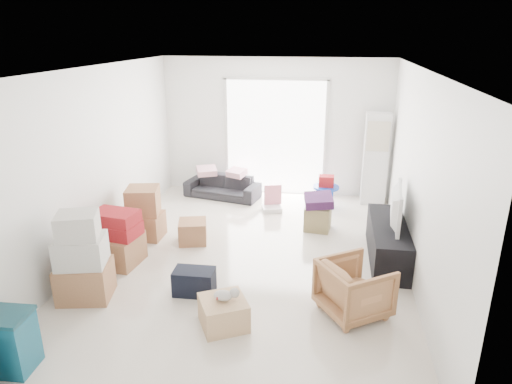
{
  "coord_description": "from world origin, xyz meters",
  "views": [
    {
      "loc": [
        1.12,
        -5.91,
        3.15
      ],
      "look_at": [
        0.08,
        0.2,
        0.96
      ],
      "focal_mm": 32.0,
      "sensor_mm": 36.0,
      "label": 1
    }
  ],
  "objects_px": {
    "television": "(390,220)",
    "storage_bins": "(5,341)",
    "armchair": "(355,286)",
    "ottoman": "(318,218)",
    "ac_tower": "(375,159)",
    "sofa": "(222,183)",
    "wood_crate": "(224,313)",
    "kids_table": "(326,185)",
    "tv_console": "(388,242)"
  },
  "relations": [
    {
      "from": "storage_bins",
      "to": "wood_crate",
      "type": "xyz_separation_m",
      "value": [
        1.93,
        1.03,
        -0.15
      ]
    },
    {
      "from": "ottoman",
      "to": "kids_table",
      "type": "bearing_deg",
      "value": 84.47
    },
    {
      "from": "storage_bins",
      "to": "ottoman",
      "type": "distance_m",
      "value": 4.84
    },
    {
      "from": "ac_tower",
      "to": "television",
      "type": "relative_size",
      "value": 1.79
    },
    {
      "from": "sofa",
      "to": "wood_crate",
      "type": "relative_size",
      "value": 3.01
    },
    {
      "from": "armchair",
      "to": "storage_bins",
      "type": "distance_m",
      "value": 3.7
    },
    {
      "from": "tv_console",
      "to": "ottoman",
      "type": "height_order",
      "value": "tv_console"
    },
    {
      "from": "television",
      "to": "ottoman",
      "type": "distance_m",
      "value": 1.44
    },
    {
      "from": "ottoman",
      "to": "wood_crate",
      "type": "bearing_deg",
      "value": -108.03
    },
    {
      "from": "sofa",
      "to": "armchair",
      "type": "height_order",
      "value": "armchair"
    },
    {
      "from": "ac_tower",
      "to": "storage_bins",
      "type": "height_order",
      "value": "ac_tower"
    },
    {
      "from": "storage_bins",
      "to": "kids_table",
      "type": "xyz_separation_m",
      "value": [
        2.96,
        4.95,
        0.13
      ]
    },
    {
      "from": "tv_console",
      "to": "wood_crate",
      "type": "bearing_deg",
      "value": -135.16
    },
    {
      "from": "wood_crate",
      "to": "sofa",
      "type": "bearing_deg",
      "value": 103.75
    },
    {
      "from": "armchair",
      "to": "sofa",
      "type": "bearing_deg",
      "value": -0.22
    },
    {
      "from": "television",
      "to": "tv_console",
      "type": "bearing_deg",
      "value": 0.0
    },
    {
      "from": "ac_tower",
      "to": "kids_table",
      "type": "xyz_separation_m",
      "value": [
        -0.89,
        -0.39,
        -0.43
      ]
    },
    {
      "from": "television",
      "to": "sofa",
      "type": "distance_m",
      "value": 3.72
    },
    {
      "from": "armchair",
      "to": "ottoman",
      "type": "xyz_separation_m",
      "value": [
        -0.51,
        2.38,
        -0.16
      ]
    },
    {
      "from": "ac_tower",
      "to": "sofa",
      "type": "bearing_deg",
      "value": -177.08
    },
    {
      "from": "television",
      "to": "storage_bins",
      "type": "distance_m",
      "value": 4.93
    },
    {
      "from": "tv_console",
      "to": "kids_table",
      "type": "height_order",
      "value": "kids_table"
    },
    {
      "from": "armchair",
      "to": "wood_crate",
      "type": "relative_size",
      "value": 1.47
    },
    {
      "from": "sofa",
      "to": "armchair",
      "type": "relative_size",
      "value": 2.05
    },
    {
      "from": "kids_table",
      "to": "wood_crate",
      "type": "distance_m",
      "value": 4.06
    },
    {
      "from": "storage_bins",
      "to": "ottoman",
      "type": "bearing_deg",
      "value": 53.76
    },
    {
      "from": "ac_tower",
      "to": "ottoman",
      "type": "relative_size",
      "value": 4.27
    },
    {
      "from": "ac_tower",
      "to": "armchair",
      "type": "relative_size",
      "value": 2.42
    },
    {
      "from": "sofa",
      "to": "ac_tower",
      "type": "bearing_deg",
      "value": 14.6
    },
    {
      "from": "television",
      "to": "armchair",
      "type": "height_order",
      "value": "armchair"
    },
    {
      "from": "ottoman",
      "to": "kids_table",
      "type": "xyz_separation_m",
      "value": [
        0.1,
        1.05,
        0.24
      ]
    },
    {
      "from": "storage_bins",
      "to": "kids_table",
      "type": "distance_m",
      "value": 5.77
    },
    {
      "from": "ottoman",
      "to": "tv_console",
      "type": "bearing_deg",
      "value": -41.05
    },
    {
      "from": "ac_tower",
      "to": "ottoman",
      "type": "bearing_deg",
      "value": -124.58
    },
    {
      "from": "wood_crate",
      "to": "kids_table",
      "type": "bearing_deg",
      "value": 75.19
    },
    {
      "from": "ottoman",
      "to": "kids_table",
      "type": "relative_size",
      "value": 0.66
    },
    {
      "from": "ac_tower",
      "to": "tv_console",
      "type": "bearing_deg",
      "value": -88.78
    },
    {
      "from": "ac_tower",
      "to": "television",
      "type": "distance_m",
      "value": 2.36
    },
    {
      "from": "kids_table",
      "to": "storage_bins",
      "type": "bearing_deg",
      "value": -120.91
    },
    {
      "from": "television",
      "to": "armchair",
      "type": "xyz_separation_m",
      "value": [
        -0.53,
        -1.47,
        -0.25
      ]
    },
    {
      "from": "ac_tower",
      "to": "storage_bins",
      "type": "distance_m",
      "value": 6.61
    },
    {
      "from": "storage_bins",
      "to": "wood_crate",
      "type": "bearing_deg",
      "value": 28.23
    },
    {
      "from": "sofa",
      "to": "wood_crate",
      "type": "xyz_separation_m",
      "value": [
        1.02,
        -4.15,
        -0.13
      ]
    },
    {
      "from": "armchair",
      "to": "storage_bins",
      "type": "bearing_deg",
      "value": 80.18
    },
    {
      "from": "storage_bins",
      "to": "ac_tower",
      "type": "bearing_deg",
      "value": 54.2
    },
    {
      "from": "sofa",
      "to": "storage_bins",
      "type": "relative_size",
      "value": 2.37
    },
    {
      "from": "ac_tower",
      "to": "kids_table",
      "type": "relative_size",
      "value": 2.8
    },
    {
      "from": "storage_bins",
      "to": "ottoman",
      "type": "height_order",
      "value": "storage_bins"
    },
    {
      "from": "tv_console",
      "to": "storage_bins",
      "type": "distance_m",
      "value": 4.92
    },
    {
      "from": "tv_console",
      "to": "television",
      "type": "bearing_deg",
      "value": 0.0
    }
  ]
}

